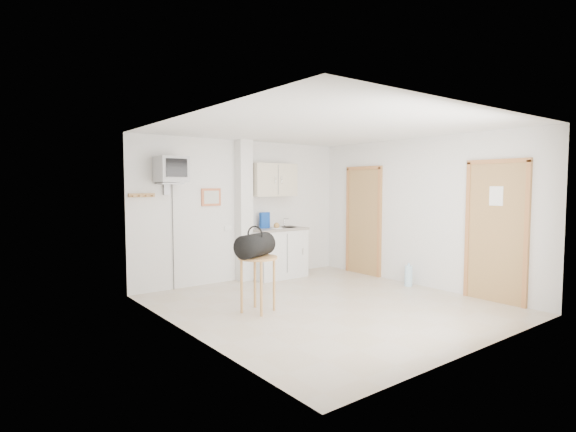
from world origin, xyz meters
TOP-DOWN VIEW (x-y plane):
  - ground at (0.00, 0.00)m, footprint 4.50×4.50m
  - room_envelope at (0.24, 0.09)m, footprint 4.24×4.54m
  - kitchenette at (0.57, 2.00)m, footprint 1.03×0.58m
  - crt_television at (-1.45, 2.02)m, footprint 0.44×0.45m
  - round_table at (-0.97, 0.32)m, footprint 0.53×0.53m
  - duffel_bag at (-1.02, 0.31)m, footprint 0.64×0.52m
  - water_bottle at (1.91, 0.05)m, footprint 0.13×0.13m

SIDE VIEW (x-z plane):
  - ground at x=0.00m, z-range 0.00..0.00m
  - water_bottle at x=1.91m, z-range -0.02..0.37m
  - round_table at x=-0.97m, z-range 0.24..1.00m
  - kitchenette at x=0.57m, z-range -0.25..1.85m
  - duffel_bag at x=-1.02m, z-range 0.70..1.12m
  - room_envelope at x=0.24m, z-range 0.26..2.81m
  - crt_television at x=-1.45m, z-range 0.86..3.01m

